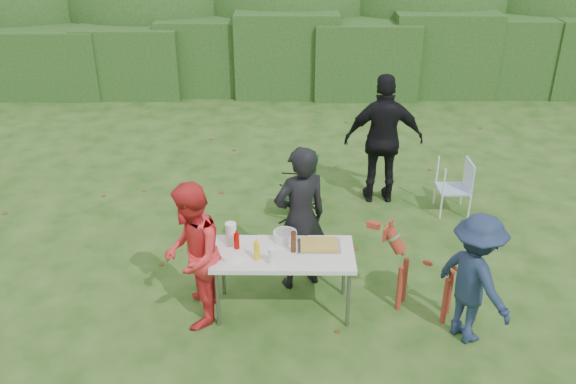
{
  "coord_description": "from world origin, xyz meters",
  "views": [
    {
      "loc": [
        0.12,
        -5.34,
        4.2
      ],
      "look_at": [
        0.08,
        0.97,
        1.0
      ],
      "focal_mm": 38.0,
      "sensor_mm": 36.0,
      "label": 1
    }
  ],
  "objects_px": {
    "person_red_jacket": "(192,256)",
    "person_black_puffy": "(384,140)",
    "dog": "(426,275)",
    "child": "(474,279)",
    "camping_chair": "(298,189)",
    "ketchup_bottle": "(237,243)",
    "folding_table": "(283,257)",
    "beer_bottle": "(293,242)",
    "paper_towel_roll": "(231,234)",
    "person_cook": "(300,219)",
    "lawn_chair": "(453,187)",
    "mustard_bottle": "(257,251)"
  },
  "relations": [
    {
      "from": "person_black_puffy",
      "to": "dog",
      "type": "xyz_separation_m",
      "value": [
        0.13,
        -2.66,
        -0.48
      ]
    },
    {
      "from": "dog",
      "to": "ketchup_bottle",
      "type": "height_order",
      "value": "ketchup_bottle"
    },
    {
      "from": "child",
      "to": "lawn_chair",
      "type": "bearing_deg",
      "value": -40.0
    },
    {
      "from": "dog",
      "to": "lawn_chair",
      "type": "bearing_deg",
      "value": -83.45
    },
    {
      "from": "folding_table",
      "to": "paper_towel_roll",
      "type": "height_order",
      "value": "paper_towel_roll"
    },
    {
      "from": "person_black_puffy",
      "to": "camping_chair",
      "type": "height_order",
      "value": "person_black_puffy"
    },
    {
      "from": "person_cook",
      "to": "person_red_jacket",
      "type": "relative_size",
      "value": 1.08
    },
    {
      "from": "person_cook",
      "to": "paper_towel_roll",
      "type": "bearing_deg",
      "value": 1.42
    },
    {
      "from": "person_black_puffy",
      "to": "paper_towel_roll",
      "type": "distance_m",
      "value": 3.17
    },
    {
      "from": "beer_bottle",
      "to": "mustard_bottle",
      "type": "bearing_deg",
      "value": -157.84
    },
    {
      "from": "mustard_bottle",
      "to": "child",
      "type": "bearing_deg",
      "value": -7.53
    },
    {
      "from": "folding_table",
      "to": "camping_chair",
      "type": "bearing_deg",
      "value": 85.25
    },
    {
      "from": "child",
      "to": "lawn_chair",
      "type": "distance_m",
      "value": 2.75
    },
    {
      "from": "camping_chair",
      "to": "folding_table",
      "type": "bearing_deg",
      "value": 91.31
    },
    {
      "from": "dog",
      "to": "paper_towel_roll",
      "type": "relative_size",
      "value": 3.84
    },
    {
      "from": "person_black_puffy",
      "to": "child",
      "type": "distance_m",
      "value": 3.12
    },
    {
      "from": "dog",
      "to": "beer_bottle",
      "type": "bearing_deg",
      "value": 25.29
    },
    {
      "from": "dog",
      "to": "beer_bottle",
      "type": "relative_size",
      "value": 4.16
    },
    {
      "from": "dog",
      "to": "lawn_chair",
      "type": "height_order",
      "value": "dog"
    },
    {
      "from": "folding_table",
      "to": "beer_bottle",
      "type": "relative_size",
      "value": 6.25
    },
    {
      "from": "child",
      "to": "mustard_bottle",
      "type": "distance_m",
      "value": 2.19
    },
    {
      "from": "person_cook",
      "to": "camping_chair",
      "type": "xyz_separation_m",
      "value": [
        -0.01,
        1.6,
        -0.43
      ]
    },
    {
      "from": "paper_towel_roll",
      "to": "person_cook",
      "type": "bearing_deg",
      "value": 25.28
    },
    {
      "from": "child",
      "to": "dog",
      "type": "xyz_separation_m",
      "value": [
        -0.37,
        0.41,
        -0.23
      ]
    },
    {
      "from": "child",
      "to": "camping_chair",
      "type": "height_order",
      "value": "child"
    },
    {
      "from": "ketchup_bottle",
      "to": "paper_towel_roll",
      "type": "height_order",
      "value": "paper_towel_roll"
    },
    {
      "from": "folding_table",
      "to": "beer_bottle",
      "type": "distance_m",
      "value": 0.21
    },
    {
      "from": "lawn_chair",
      "to": "person_red_jacket",
      "type": "bearing_deg",
      "value": 35.35
    },
    {
      "from": "folding_table",
      "to": "person_red_jacket",
      "type": "relative_size",
      "value": 0.94
    },
    {
      "from": "camping_chair",
      "to": "ketchup_bottle",
      "type": "bearing_deg",
      "value": 78.66
    },
    {
      "from": "ketchup_bottle",
      "to": "paper_towel_roll",
      "type": "xyz_separation_m",
      "value": [
        -0.07,
        0.15,
        0.02
      ]
    },
    {
      "from": "person_red_jacket",
      "to": "paper_towel_roll",
      "type": "distance_m",
      "value": 0.5
    },
    {
      "from": "mustard_bottle",
      "to": "paper_towel_roll",
      "type": "height_order",
      "value": "paper_towel_roll"
    },
    {
      "from": "child",
      "to": "paper_towel_roll",
      "type": "relative_size",
      "value": 5.44
    },
    {
      "from": "person_black_puffy",
      "to": "child",
      "type": "height_order",
      "value": "person_black_puffy"
    },
    {
      "from": "camping_chair",
      "to": "person_red_jacket",
      "type": "bearing_deg",
      "value": 70.09
    },
    {
      "from": "child",
      "to": "beer_bottle",
      "type": "distance_m",
      "value": 1.85
    },
    {
      "from": "beer_bottle",
      "to": "child",
      "type": "bearing_deg",
      "value": -13.78
    },
    {
      "from": "person_cook",
      "to": "beer_bottle",
      "type": "bearing_deg",
      "value": 57.31
    },
    {
      "from": "ketchup_bottle",
      "to": "beer_bottle",
      "type": "relative_size",
      "value": 0.92
    },
    {
      "from": "folding_table",
      "to": "person_black_puffy",
      "type": "relative_size",
      "value": 0.79
    },
    {
      "from": "camping_chair",
      "to": "mustard_bottle",
      "type": "xyz_separation_m",
      "value": [
        -0.44,
        -2.24,
        0.4
      ]
    },
    {
      "from": "child",
      "to": "ketchup_bottle",
      "type": "distance_m",
      "value": 2.43
    },
    {
      "from": "person_red_jacket",
      "to": "person_black_puffy",
      "type": "distance_m",
      "value": 3.65
    },
    {
      "from": "folding_table",
      "to": "person_black_puffy",
      "type": "distance_m",
      "value": 3.0
    },
    {
      "from": "folding_table",
      "to": "camping_chair",
      "type": "height_order",
      "value": "camping_chair"
    },
    {
      "from": "dog",
      "to": "paper_towel_roll",
      "type": "bearing_deg",
      "value": 22.04
    },
    {
      "from": "person_cook",
      "to": "child",
      "type": "bearing_deg",
      "value": 127.86
    },
    {
      "from": "person_black_puffy",
      "to": "person_red_jacket",
      "type": "bearing_deg",
      "value": 50.48
    },
    {
      "from": "dog",
      "to": "ketchup_bottle",
      "type": "relative_size",
      "value": 4.54
    }
  ]
}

